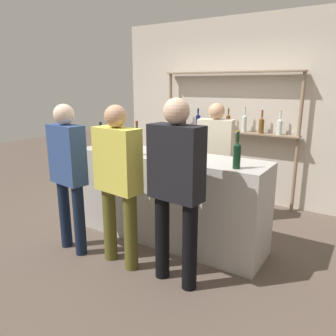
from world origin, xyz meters
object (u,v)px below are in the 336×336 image
(counter_bottle_0, at_px, (112,136))
(counter_bottle_1, at_px, (237,154))
(customer_center, at_px, (118,176))
(server_behind_counter, at_px, (215,154))
(customer_left, at_px, (68,168))
(counter_bottle_5, at_px, (137,142))
(wine_glass, at_px, (192,149))
(counter_bottle_2, at_px, (160,144))
(counter_bottle_3, at_px, (170,142))
(customer_right, at_px, (176,181))
(counter_bottle_4, at_px, (101,139))

(counter_bottle_0, xyz_separation_m, counter_bottle_1, (1.74, -0.19, 0.00))
(customer_center, bearing_deg, server_behind_counter, -4.86)
(counter_bottle_1, relative_size, customer_left, 0.22)
(counter_bottle_5, bearing_deg, customer_left, -125.93)
(counter_bottle_1, bearing_deg, server_behind_counter, 124.07)
(counter_bottle_0, relative_size, wine_glass, 2.47)
(counter_bottle_2, relative_size, counter_bottle_5, 0.91)
(counter_bottle_1, bearing_deg, counter_bottle_3, 167.45)
(counter_bottle_1, distance_m, wine_glass, 0.59)
(counter_bottle_1, bearing_deg, customer_center, -150.38)
(counter_bottle_2, relative_size, customer_right, 0.20)
(counter_bottle_3, height_order, customer_right, customer_right)
(counter_bottle_4, relative_size, customer_left, 0.21)
(customer_left, bearing_deg, customer_right, -78.20)
(counter_bottle_2, height_order, customer_left, customer_left)
(customer_left, bearing_deg, counter_bottle_4, 16.46)
(wine_glass, bearing_deg, counter_bottle_5, -164.49)
(counter_bottle_0, bearing_deg, counter_bottle_2, -8.81)
(counter_bottle_5, bearing_deg, counter_bottle_0, 160.40)
(customer_right, bearing_deg, customer_center, 96.54)
(counter_bottle_4, relative_size, customer_right, 0.20)
(counter_bottle_0, bearing_deg, counter_bottle_4, -83.65)
(server_behind_counter, bearing_deg, counter_bottle_4, -53.63)
(customer_center, bearing_deg, counter_bottle_0, 51.52)
(counter_bottle_0, bearing_deg, customer_center, -45.11)
(counter_bottle_1, xyz_separation_m, counter_bottle_2, (-0.92, 0.06, -0.00))
(customer_right, bearing_deg, counter_bottle_1, -27.25)
(counter_bottle_0, relative_size, customer_center, 0.22)
(counter_bottle_3, relative_size, counter_bottle_4, 1.09)
(counter_bottle_1, relative_size, counter_bottle_4, 1.07)
(counter_bottle_4, distance_m, server_behind_counter, 1.48)
(counter_bottle_2, relative_size, server_behind_counter, 0.22)
(server_behind_counter, bearing_deg, counter_bottle_1, 26.07)
(counter_bottle_1, bearing_deg, counter_bottle_2, 176.19)
(counter_bottle_0, bearing_deg, server_behind_counter, 37.17)
(counter_bottle_1, bearing_deg, customer_right, -122.04)
(counter_bottle_1, xyz_separation_m, counter_bottle_5, (-1.18, -0.01, 0.01))
(counter_bottle_0, bearing_deg, customer_right, -27.60)
(counter_bottle_5, distance_m, customer_right, 1.01)
(counter_bottle_5, bearing_deg, counter_bottle_3, 34.14)
(counter_bottle_2, distance_m, counter_bottle_4, 0.80)
(counter_bottle_3, bearing_deg, counter_bottle_5, -145.86)
(counter_bottle_3, relative_size, server_behind_counter, 0.23)
(counter_bottle_0, distance_m, counter_bottle_2, 0.83)
(counter_bottle_4, bearing_deg, customer_left, -81.38)
(counter_bottle_4, distance_m, customer_center, 0.93)
(counter_bottle_4, bearing_deg, counter_bottle_1, 0.77)
(counter_bottle_1, height_order, counter_bottle_3, counter_bottle_3)
(counter_bottle_4, distance_m, wine_glass, 1.17)
(counter_bottle_4, distance_m, counter_bottle_5, 0.54)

